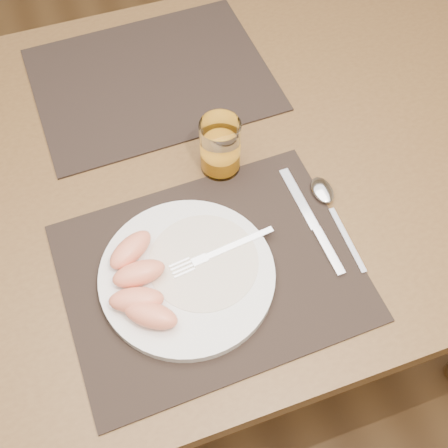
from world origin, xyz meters
TOP-DOWN VIEW (x-y plane):
  - ground at (0.00, 0.00)m, footprint 5.00×5.00m
  - table at (0.00, 0.00)m, footprint 1.40×0.90m
  - placemat_near at (-0.03, -0.22)m, footprint 0.46×0.36m
  - placemat_far at (0.00, 0.22)m, footprint 0.46×0.36m
  - plate at (-0.06, -0.22)m, footprint 0.27×0.27m
  - plate_dressing at (-0.03, -0.21)m, footprint 0.17×0.17m
  - fork at (-0.01, -0.20)m, footprint 0.18×0.04m
  - knife at (0.16, -0.20)m, footprint 0.02×0.22m
  - spoon at (0.20, -0.16)m, footprint 0.04×0.19m
  - juice_glass at (0.06, -0.03)m, footprint 0.07×0.07m
  - grapefruit_wedges at (-0.14, -0.22)m, footprint 0.10×0.19m

SIDE VIEW (x-z plane):
  - ground at x=0.00m, z-range 0.00..0.00m
  - table at x=0.00m, z-range 0.29..1.04m
  - placemat_near at x=-0.03m, z-range 0.75..0.75m
  - placemat_far at x=0.00m, z-range 0.75..0.75m
  - knife at x=0.16m, z-range 0.75..0.76m
  - spoon at x=0.20m, z-range 0.75..0.77m
  - plate at x=-0.06m, z-range 0.75..0.77m
  - plate_dressing at x=-0.03m, z-range 0.77..0.77m
  - fork at x=-0.01m, z-range 0.77..0.77m
  - grapefruit_wedges at x=-0.14m, z-range 0.77..0.80m
  - juice_glass at x=0.06m, z-range 0.75..0.85m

